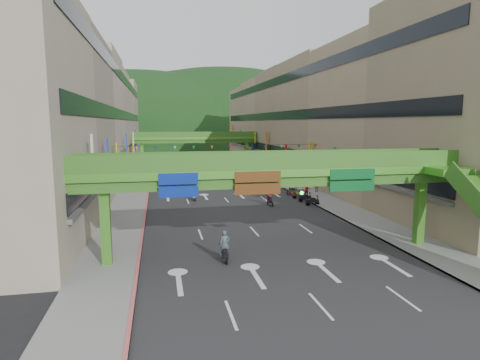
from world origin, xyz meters
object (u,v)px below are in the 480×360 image
(scooter_rider_near, at_px, (225,247))
(overpass_near, at_px, (292,181))
(car_yellow, at_px, (210,159))
(pedestrian_red, at_px, (307,191))
(scooter_rider_mid, at_px, (270,197))
(car_silver, at_px, (174,168))

(scooter_rider_near, bearing_deg, overpass_near, 1.04)
(car_yellow, bearing_deg, pedestrian_red, -77.16)
(scooter_rider_mid, bearing_deg, car_yellow, 90.23)
(overpass_near, height_order, scooter_rider_mid, overpass_near)
(overpass_near, distance_m, pedestrian_red, 22.36)
(pedestrian_red, bearing_deg, overpass_near, -119.41)
(overpass_near, bearing_deg, scooter_rider_near, -178.96)
(scooter_rider_mid, xyz_separation_m, car_yellow, (-0.20, 49.82, -0.29))
(car_silver, relative_size, pedestrian_red, 2.55)
(overpass_near, distance_m, car_yellow, 66.59)
(overpass_near, relative_size, pedestrian_red, 16.33)
(scooter_rider_near, bearing_deg, car_silver, 91.63)
(car_silver, bearing_deg, scooter_rider_mid, -70.16)
(overpass_near, bearing_deg, car_yellow, 87.38)
(overpass_near, relative_size, car_silver, 6.40)
(scooter_rider_mid, bearing_deg, pedestrian_red, 31.97)
(scooter_rider_mid, relative_size, pedestrian_red, 1.10)
(car_yellow, distance_m, pedestrian_red, 46.67)
(scooter_rider_mid, height_order, pedestrian_red, scooter_rider_mid)
(pedestrian_red, bearing_deg, scooter_rider_near, -129.18)
(overpass_near, height_order, scooter_rider_near, overpass_near)
(scooter_rider_mid, bearing_deg, overpass_near, -101.07)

